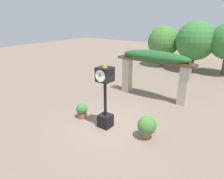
% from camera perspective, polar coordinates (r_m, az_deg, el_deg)
% --- Properties ---
extents(ground_plane, '(60.00, 60.00, 0.00)m').
position_cam_1_polar(ground_plane, '(9.44, -0.40, -10.05)').
color(ground_plane, '#7F6B5B').
extents(pedestal_clock, '(0.61, 0.65, 3.01)m').
position_cam_1_polar(pedestal_clock, '(8.65, -1.98, -1.60)').
color(pedestal_clock, black).
rests_on(pedestal_clock, ground).
extents(pergola, '(4.83, 1.09, 2.90)m').
position_cam_1_polar(pergola, '(12.17, 12.00, 7.56)').
color(pergola, '#BCB299').
rests_on(pergola, ground).
extents(potted_plant_near_left, '(0.56, 0.56, 0.75)m').
position_cam_1_polar(potted_plant_near_left, '(10.04, -8.59, -5.89)').
color(potted_plant_near_left, '#9E563D').
rests_on(potted_plant_near_left, ground).
extents(potted_plant_near_right, '(0.79, 0.79, 0.97)m').
position_cam_1_polar(potted_plant_near_right, '(8.38, 9.94, -10.17)').
color(potted_plant_near_right, '#B26B4C').
rests_on(potted_plant_near_right, ground).
extents(tree_line, '(8.68, 3.54, 4.47)m').
position_cam_1_polar(tree_line, '(19.88, 22.38, 12.64)').
color(tree_line, brown).
rests_on(tree_line, ground).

